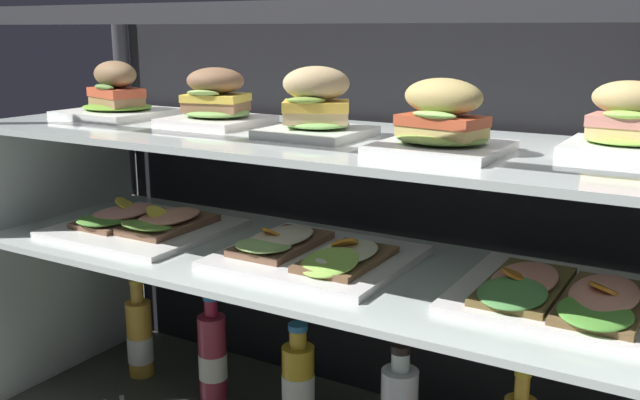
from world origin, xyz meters
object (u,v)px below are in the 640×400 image
at_px(open_sandwich_tray_right_of_center, 312,253).
at_px(open_sandwich_tray_near_right_corner, 564,295).
at_px(plated_roll_sandwich_center, 442,125).
at_px(plated_roll_sandwich_mid_right, 216,103).
at_px(juice_bottle_near_post, 140,338).
at_px(open_sandwich_tray_far_right, 143,223).
at_px(juice_bottle_front_second, 298,384).
at_px(plated_roll_sandwich_mid_left, 116,98).
at_px(plated_roll_sandwich_near_left_corner, 627,128).
at_px(plated_roll_sandwich_right_of_center, 315,109).
at_px(juice_bottle_front_right_end, 213,357).

distance_m(open_sandwich_tray_right_of_center, open_sandwich_tray_near_right_corner, 0.45).
bearing_deg(open_sandwich_tray_right_of_center, plated_roll_sandwich_center, -10.56).
relative_size(plated_roll_sandwich_mid_right, juice_bottle_near_post, 0.75).
relative_size(open_sandwich_tray_far_right, juice_bottle_near_post, 1.41).
xyz_separation_m(open_sandwich_tray_near_right_corner, juice_bottle_front_second, (-0.52, 0.04, -0.31)).
bearing_deg(open_sandwich_tray_far_right, open_sandwich_tray_near_right_corner, 1.43).
bearing_deg(open_sandwich_tray_near_right_corner, plated_roll_sandwich_mid_right, 178.40).
bearing_deg(juice_bottle_front_second, open_sandwich_tray_right_of_center, -39.18).
bearing_deg(plated_roll_sandwich_mid_left, plated_roll_sandwich_near_left_corner, 2.37).
distance_m(plated_roll_sandwich_right_of_center, juice_bottle_front_second, 0.59).
distance_m(plated_roll_sandwich_mid_left, plated_roll_sandwich_mid_right, 0.27).
height_order(plated_roll_sandwich_mid_left, open_sandwich_tray_near_right_corner, plated_roll_sandwich_mid_left).
distance_m(plated_roll_sandwich_mid_right, open_sandwich_tray_right_of_center, 0.36).
distance_m(plated_roll_sandwich_near_left_corner, juice_bottle_near_post, 1.18).
height_order(open_sandwich_tray_right_of_center, juice_bottle_near_post, open_sandwich_tray_right_of_center).
bearing_deg(juice_bottle_front_second, plated_roll_sandwich_center, -17.50).
relative_size(plated_roll_sandwich_near_left_corner, open_sandwich_tray_right_of_center, 0.51).
relative_size(plated_roll_sandwich_mid_left, open_sandwich_tray_near_right_corner, 0.60).
height_order(plated_roll_sandwich_center, juice_bottle_front_right_end, plated_roll_sandwich_center).
relative_size(juice_bottle_near_post, juice_bottle_front_right_end, 0.97).
distance_m(juice_bottle_front_right_end, juice_bottle_front_second, 0.23).
bearing_deg(plated_roll_sandwich_near_left_corner, open_sandwich_tray_right_of_center, -171.99).
bearing_deg(plated_roll_sandwich_mid_right, plated_roll_sandwich_right_of_center, -8.47).
bearing_deg(juice_bottle_front_right_end, plated_roll_sandwich_near_left_corner, 1.09).
height_order(plated_roll_sandwich_mid_left, plated_roll_sandwich_center, plated_roll_sandwich_mid_left).
xyz_separation_m(plated_roll_sandwich_mid_left, open_sandwich_tray_right_of_center, (0.51, -0.03, -0.26)).
bearing_deg(plated_roll_sandwich_mid_right, juice_bottle_front_second, 6.42).
relative_size(plated_roll_sandwich_center, plated_roll_sandwich_near_left_corner, 1.11).
bearing_deg(plated_roll_sandwich_near_left_corner, juice_bottle_front_second, -178.35).
bearing_deg(open_sandwich_tray_right_of_center, open_sandwich_tray_near_right_corner, 2.04).
bearing_deg(juice_bottle_front_right_end, plated_roll_sandwich_mid_right, -22.78).
bearing_deg(open_sandwich_tray_far_right, plated_roll_sandwich_near_left_corner, 4.77).
bearing_deg(plated_roll_sandwich_mid_left, plated_roll_sandwich_center, -5.80).
distance_m(plated_roll_sandwich_mid_right, plated_roll_sandwich_near_left_corner, 0.76).
xyz_separation_m(open_sandwich_tray_right_of_center, juice_bottle_front_right_end, (-0.29, 0.06, -0.31)).
bearing_deg(open_sandwich_tray_far_right, juice_bottle_front_second, 9.81).
distance_m(plated_roll_sandwich_mid_left, plated_roll_sandwich_center, 0.78).
bearing_deg(open_sandwich_tray_near_right_corner, juice_bottle_front_second, 175.68).
relative_size(open_sandwich_tray_far_right, juice_bottle_front_second, 1.48).
distance_m(plated_roll_sandwich_mid_right, juice_bottle_near_post, 0.64).
bearing_deg(plated_roll_sandwich_center, open_sandwich_tray_far_right, 176.37).
bearing_deg(plated_roll_sandwich_mid_right, juice_bottle_near_post, 175.10).
bearing_deg(plated_roll_sandwich_mid_right, open_sandwich_tray_near_right_corner, -1.60).
height_order(plated_roll_sandwich_near_left_corner, juice_bottle_front_second, plated_roll_sandwich_near_left_corner).
bearing_deg(open_sandwich_tray_near_right_corner, juice_bottle_front_right_end, 176.88).
distance_m(open_sandwich_tray_far_right, open_sandwich_tray_near_right_corner, 0.88).
bearing_deg(plated_roll_sandwich_mid_right, open_sandwich_tray_right_of_center, -8.30).
xyz_separation_m(open_sandwich_tray_far_right, open_sandwich_tray_right_of_center, (0.42, 0.01, -0.00)).
xyz_separation_m(open_sandwich_tray_far_right, juice_bottle_front_second, (0.35, 0.06, -0.31)).
bearing_deg(juice_bottle_front_right_end, plated_roll_sandwich_center, -10.74).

